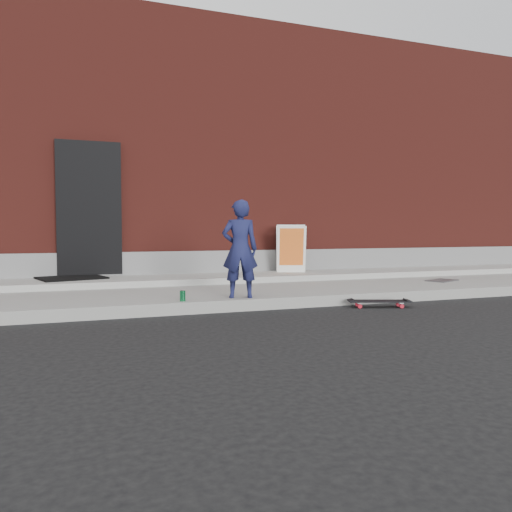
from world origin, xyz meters
name	(u,v)px	position (x,y,z in m)	size (l,w,h in m)	color
ground	(303,308)	(0.00, 0.00, 0.00)	(80.00, 80.00, 0.00)	black
sidewalk	(263,290)	(0.00, 1.50, 0.07)	(20.00, 3.00, 0.15)	gray
apron	(245,277)	(0.00, 2.40, 0.20)	(20.00, 1.20, 0.10)	gray
building	(189,174)	(0.00, 6.99, 2.50)	(20.00, 8.10, 5.00)	#5B1F19
child	(240,249)	(-0.82, 0.20, 0.79)	(0.46, 0.30, 1.27)	#191D47
skateboard	(379,302)	(0.98, -0.28, 0.07)	(0.82, 0.47, 0.09)	red
pizza_sign	(291,248)	(0.96, 2.58, 0.69)	(0.71, 0.77, 0.88)	white
soda_can	(183,296)	(-1.59, 0.14, 0.22)	(0.07, 0.07, 0.13)	#18783F
doormat	(71,278)	(-2.90, 2.57, 0.26)	(0.97, 0.78, 0.03)	black
utility_plate	(442,280)	(3.14, 1.05, 0.16)	(0.55, 0.35, 0.02)	#525257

